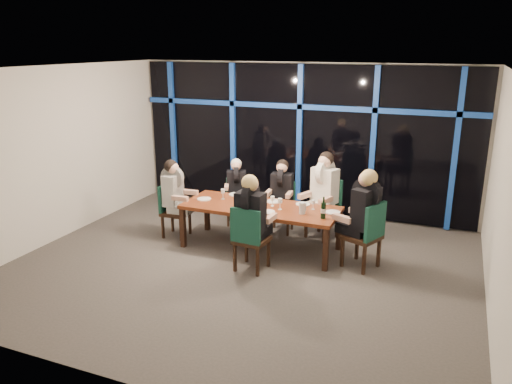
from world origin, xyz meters
TOP-DOWN VIEW (x-y plane):
  - room at (0.00, 0.00)m, footprint 7.04×7.00m
  - window_wall at (0.01, 2.93)m, footprint 6.86×0.43m
  - dining_table at (0.00, 0.80)m, footprint 2.60×1.00m
  - chair_far_left at (-0.90, 1.82)m, footprint 0.53×0.53m
  - chair_far_mid at (0.06, 1.74)m, footprint 0.46×0.46m
  - chair_far_right at (0.86, 1.76)m, footprint 0.64×0.64m
  - chair_end_left at (-1.69, 0.74)m, footprint 0.47×0.47m
  - chair_end_right at (1.79, 0.67)m, footprint 0.65×0.65m
  - chair_near_mid at (0.17, -0.10)m, footprint 0.51×0.51m
  - diner_far_left at (-0.87, 1.75)m, footprint 0.54×0.60m
  - diner_far_mid at (0.06, 1.66)m, footprint 0.48×0.59m
  - diner_far_right at (0.83, 1.67)m, footprint 0.65×0.73m
  - diner_end_left at (-1.61, 0.75)m, footprint 0.61×0.49m
  - diner_end_right at (1.71, 0.70)m, footprint 0.74×0.67m
  - diner_near_mid at (0.18, -0.01)m, footprint 0.53×0.66m
  - plate_far_left at (-0.65, 1.23)m, footprint 0.24×0.24m
  - plate_far_mid at (0.12, 1.10)m, footprint 0.24×0.24m
  - plate_far_right at (0.63, 1.15)m, footprint 0.24×0.24m
  - plate_end_left at (-1.05, 0.78)m, footprint 0.24×0.24m
  - plate_end_right at (1.19, 0.92)m, footprint 0.24×0.24m
  - plate_near_mid at (0.22, 0.55)m, footprint 0.24×0.24m
  - wine_bottle at (1.12, 0.60)m, footprint 0.08×0.08m
  - water_pitcher at (0.75, 0.69)m, footprint 0.12×0.10m
  - tea_light at (-0.00, 0.68)m, footprint 0.05×0.05m
  - wine_glass_a at (-0.29, 0.77)m, footprint 0.07×0.07m
  - wine_glass_b at (0.18, 0.88)m, footprint 0.07×0.07m
  - wine_glass_c at (0.36, 0.76)m, footprint 0.07×0.07m
  - wine_glass_d at (-0.75, 0.92)m, footprint 0.07×0.07m
  - wine_glass_e at (0.85, 0.97)m, footprint 0.06×0.06m

SIDE VIEW (x-z plane):
  - chair_far_left at x=-0.90m, z-range 0.05..0.92m
  - chair_far_mid at x=0.06m, z-range 0.05..0.98m
  - chair_end_left at x=-1.69m, z-range 0.06..1.01m
  - chair_near_mid at x=0.17m, z-range 0.06..1.09m
  - chair_far_right at x=0.86m, z-range 0.06..1.12m
  - chair_end_right at x=1.79m, z-range 0.06..1.14m
  - dining_table at x=0.00m, z-range 0.31..1.06m
  - plate_far_left at x=-0.65m, z-range 0.75..0.76m
  - plate_far_mid at x=0.12m, z-range 0.75..0.76m
  - plate_far_right at x=0.63m, z-range 0.75..0.76m
  - plate_end_left at x=-1.05m, z-range 0.75..0.76m
  - plate_end_right at x=1.19m, z-range 0.75..0.76m
  - plate_near_mid at x=0.22m, z-range 0.75..0.76m
  - tea_light at x=0.00m, z-range 0.75..0.78m
  - diner_far_left at x=-0.87m, z-range 0.41..1.25m
  - water_pitcher at x=0.75m, z-range 0.75..0.94m
  - wine_glass_e at x=0.85m, z-range 0.79..0.95m
  - wine_glass_b at x=0.18m, z-range 0.79..0.96m
  - wine_glass_d at x=-0.75m, z-range 0.79..0.97m
  - diner_far_mid at x=0.06m, z-range 0.43..1.33m
  - wine_bottle at x=1.12m, z-range 0.71..1.06m
  - wine_glass_a at x=-0.29m, z-range 0.79..0.98m
  - wine_glass_c at x=0.36m, z-range 0.79..0.98m
  - diner_end_left at x=-1.61m, z-range 0.45..1.38m
  - diner_near_mid at x=0.18m, z-range 0.48..1.49m
  - diner_far_right at x=0.83m, z-range 0.49..1.53m
  - diner_end_right at x=1.71m, z-range 0.50..1.54m
  - window_wall at x=0.01m, z-range 0.08..3.02m
  - room at x=0.00m, z-range 0.51..3.53m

